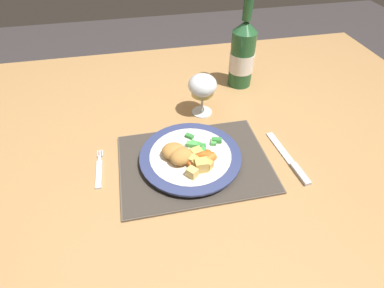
% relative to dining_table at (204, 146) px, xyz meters
% --- Properties ---
extents(ground_plane, '(6.00, 6.00, 0.00)m').
position_rel_dining_table_xyz_m(ground_plane, '(0.00, 0.00, -0.67)').
color(ground_plane, '#383333').
extents(dining_table, '(1.55, 1.05, 0.74)m').
position_rel_dining_table_xyz_m(dining_table, '(0.00, 0.00, 0.00)').
color(dining_table, '#AD7F4C').
rests_on(dining_table, ground).
extents(placemat, '(0.37, 0.27, 0.01)m').
position_rel_dining_table_xyz_m(placemat, '(-0.06, -0.13, 0.08)').
color(placemat, brown).
rests_on(placemat, dining_table).
extents(dinner_plate, '(0.25, 0.25, 0.02)m').
position_rel_dining_table_xyz_m(dinner_plate, '(-0.07, -0.12, 0.09)').
color(dinner_plate, white).
rests_on(dinner_plate, placemat).
extents(breaded_croquettes, '(0.08, 0.09, 0.03)m').
position_rel_dining_table_xyz_m(breaded_croquettes, '(-0.10, -0.13, 0.12)').
color(breaded_croquettes, '#B77F3D').
rests_on(breaded_croquettes, dinner_plate).
extents(green_beans_pile, '(0.09, 0.08, 0.01)m').
position_rel_dining_table_xyz_m(green_beans_pile, '(-0.03, -0.10, 0.10)').
color(green_beans_pile, '#4CA84C').
rests_on(green_beans_pile, dinner_plate).
extents(glazed_carrots, '(0.07, 0.05, 0.02)m').
position_rel_dining_table_xyz_m(glazed_carrots, '(-0.04, -0.15, 0.11)').
color(glazed_carrots, orange).
rests_on(glazed_carrots, dinner_plate).
extents(fork, '(0.02, 0.13, 0.01)m').
position_rel_dining_table_xyz_m(fork, '(-0.29, -0.11, 0.08)').
color(fork, silver).
rests_on(fork, dining_table).
extents(table_knife, '(0.03, 0.19, 0.01)m').
position_rel_dining_table_xyz_m(table_knife, '(0.18, -0.18, 0.08)').
color(table_knife, silver).
rests_on(table_knife, dining_table).
extents(wine_glass, '(0.08, 0.08, 0.13)m').
position_rel_dining_table_xyz_m(wine_glass, '(0.01, 0.07, 0.16)').
color(wine_glass, silver).
rests_on(wine_glass, dining_table).
extents(bottle, '(0.08, 0.08, 0.30)m').
position_rel_dining_table_xyz_m(bottle, '(0.17, 0.21, 0.18)').
color(bottle, '#23562D').
rests_on(bottle, dining_table).
extents(roast_potatoes, '(0.07, 0.09, 0.03)m').
position_rel_dining_table_xyz_m(roast_potatoes, '(-0.06, -0.17, 0.11)').
color(roast_potatoes, gold).
rests_on(roast_potatoes, dinner_plate).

